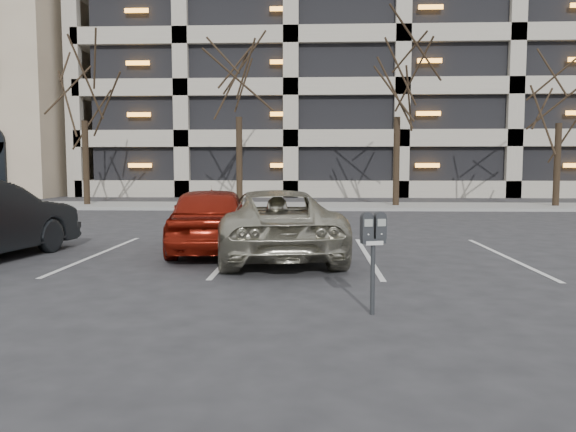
{
  "coord_description": "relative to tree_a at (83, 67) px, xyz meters",
  "views": [
    {
      "loc": [
        0.25,
        -9.13,
        1.83
      ],
      "look_at": [
        -0.11,
        -0.63,
        1.08
      ],
      "focal_mm": 35.0,
      "sensor_mm": 36.0,
      "label": 1
    }
  ],
  "objects": [
    {
      "name": "tree_d",
      "position": [
        21.0,
        0.0,
        -0.29
      ],
      "size": [
        3.63,
        3.63,
        8.26
      ],
      "color": "black",
      "rests_on": "ground"
    },
    {
      "name": "tree_c",
      "position": [
        14.0,
        0.0,
        0.18
      ],
      "size": [
        3.92,
        3.92,
        8.9
      ],
      "color": "black",
      "rests_on": "ground"
    },
    {
      "name": "ground",
      "position": [
        10.0,
        -16.0,
        -6.25
      ],
      "size": [
        140.0,
        140.0,
        0.0
      ],
      "primitive_type": "plane",
      "color": "#28282B",
      "rests_on": "ground"
    },
    {
      "name": "tree_b",
      "position": [
        7.0,
        0.0,
        0.22
      ],
      "size": [
        3.94,
        3.94,
        8.96
      ],
      "color": "black",
      "rests_on": "ground"
    },
    {
      "name": "parking_garage",
      "position": [
        22.0,
        17.84,
        3.01
      ],
      "size": [
        52.0,
        20.0,
        19.0
      ],
      "color": "black",
      "rests_on": "ground"
    },
    {
      "name": "car_red",
      "position": [
        8.09,
        -13.19,
        -5.54
      ],
      "size": [
        2.16,
        4.37,
        1.43
      ],
      "primitive_type": "imported",
      "rotation": [
        0.0,
        0.0,
        3.25
      ],
      "color": "maroon",
      "rests_on": "ground"
    },
    {
      "name": "stall_lines",
      "position": [
        8.6,
        -13.7,
        -6.25
      ],
      "size": [
        16.9,
        5.2,
        0.0
      ],
      "color": "silver",
      "rests_on": "ground"
    },
    {
      "name": "sidewalk",
      "position": [
        10.0,
        0.0,
        -6.19
      ],
      "size": [
        80.0,
        4.0,
        0.12
      ],
      "primitive_type": "cube",
      "color": "gray",
      "rests_on": "ground"
    },
    {
      "name": "suv_silver",
      "position": [
        9.51,
        -13.84,
        -5.57
      ],
      "size": [
        3.0,
        5.2,
        1.37
      ],
      "rotation": [
        0.0,
        0.0,
        3.3
      ],
      "color": "#A8A48F",
      "rests_on": "ground"
    },
    {
      "name": "tree_a",
      "position": [
        0.0,
        0.0,
        0.0
      ],
      "size": [
        3.81,
        3.81,
        8.65
      ],
      "color": "black",
      "rests_on": "ground"
    },
    {
      "name": "parking_meter",
      "position": [
        11.01,
        -18.28,
        -5.29
      ],
      "size": [
        0.34,
        0.2,
        1.25
      ],
      "rotation": [
        0.0,
        0.0,
        0.27
      ],
      "color": "black",
      "rests_on": "ground"
    }
  ]
}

